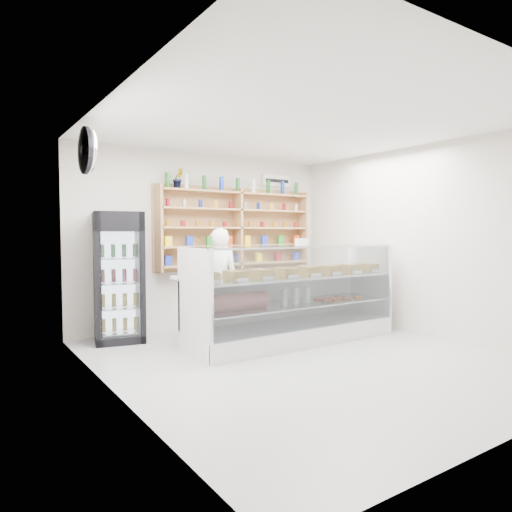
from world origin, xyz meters
TOP-DOWN VIEW (x-y plane):
  - room at (0.00, 0.00)m, footprint 5.00×5.00m
  - display_counter at (0.45, 0.79)m, footprint 3.09×0.92m
  - shop_worker at (-0.16, 1.81)m, footprint 0.68×0.58m
  - drinks_cooler at (-1.57, 2.14)m, footprint 0.77×0.75m
  - wall_shelving at (0.50, 2.34)m, footprint 2.84×0.28m
  - potted_plant at (-0.57, 2.34)m, footprint 0.18×0.14m
  - security_mirror at (-2.17, 1.20)m, footprint 0.15×0.50m
  - wall_sign at (1.40, 2.47)m, footprint 0.62×0.03m

SIDE VIEW (x-z plane):
  - display_counter at x=0.45m, z-range -0.31..1.04m
  - shop_worker at x=-0.16m, z-range 0.00..1.59m
  - drinks_cooler at x=-1.57m, z-range 0.00..1.81m
  - room at x=0.00m, z-range -1.10..3.90m
  - wall_shelving at x=0.50m, z-range 0.93..2.26m
  - potted_plant at x=-0.57m, z-range 2.20..2.51m
  - security_mirror at x=-2.17m, z-range 2.20..2.70m
  - wall_sign at x=1.40m, z-range 2.35..2.55m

